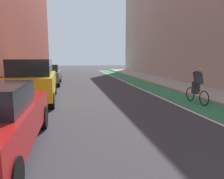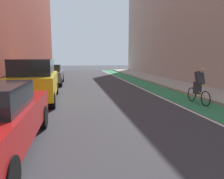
% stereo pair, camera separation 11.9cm
% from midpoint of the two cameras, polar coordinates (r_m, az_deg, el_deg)
% --- Properties ---
extents(ground_plane, '(85.49, 85.49, 0.00)m').
position_cam_midpoint_polar(ground_plane, '(11.91, -3.04, -1.18)').
color(ground_plane, '#38383D').
extents(bike_lane_paint, '(1.60, 38.86, 0.00)m').
position_cam_midpoint_polar(bike_lane_paint, '(14.78, 10.14, 0.64)').
color(bike_lane_paint, '#2D8451').
rests_on(bike_lane_paint, ground).
extents(lane_divider_stripe, '(0.12, 38.86, 0.00)m').
position_cam_midpoint_polar(lane_divider_stripe, '(14.48, 6.82, 0.55)').
color(lane_divider_stripe, white).
rests_on(lane_divider_stripe, ground).
extents(sidewalk_right, '(2.60, 38.86, 0.14)m').
position_cam_midpoint_polar(sidewalk_right, '(15.66, 17.31, 1.08)').
color(sidewalk_right, '#A8A59E').
rests_on(sidewalk_right, ground).
extents(building_facade_right, '(2.40, 34.86, 11.29)m').
position_cam_midpoint_polar(building_facade_right, '(18.87, 22.12, 19.11)').
color(building_facade_right, '#B2ADA3').
rests_on(building_facade_right, ground).
extents(parked_suv_yellow_cab, '(2.11, 4.65, 1.98)m').
position_cam_midpoint_polar(parked_suv_yellow_cab, '(10.39, -21.06, 2.45)').
color(parked_suv_yellow_cab, yellow).
rests_on(parked_suv_yellow_cab, ground).
extents(parked_sedan_gray, '(1.97, 4.22, 1.53)m').
position_cam_midpoint_polar(parked_sedan_gray, '(16.55, -17.47, 3.96)').
color(parked_sedan_gray, '#595B60').
rests_on(parked_sedan_gray, ground).
extents(cyclist_trailing, '(0.48, 1.70, 1.60)m').
position_cam_midpoint_polar(cyclist_trailing, '(10.11, 21.96, 1.03)').
color(cyclist_trailing, black).
rests_on(cyclist_trailing, ground).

